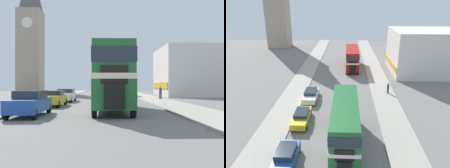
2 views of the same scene
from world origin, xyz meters
The scene contains 10 objects.
ground_plane centered at (0.00, 0.00, 0.00)m, with size 120.00×120.00×0.00m, color slate.
sidewalk_right centered at (6.75, 0.00, 0.06)m, with size 3.50×120.00×0.12m.
sidewalk_left centered at (-6.75, 0.00, 0.06)m, with size 3.50×120.00×0.12m.
double_decker_bus centered at (1.09, -0.06, 2.61)m, with size 2.52×9.99×4.41m.
bus_distant centered at (2.28, 26.20, 2.45)m, with size 2.54×10.58×4.13m.
car_parked_near centered at (-3.92, -3.21, 0.78)m, with size 1.71×4.28×1.52m.
car_parked_mid centered at (-3.96, 3.80, 0.73)m, with size 1.68×4.59×1.38m.
car_parked_far centered at (-3.87, 10.03, 0.75)m, with size 1.83×4.68×1.43m.
pedestrian_walking centered at (7.47, 12.63, 1.00)m, with size 0.32×0.32×1.56m.
shop_building_block centered at (18.24, 24.10, 4.08)m, with size 16.82×11.66×8.17m.
Camera 2 is at (1.16, -18.19, 13.25)m, focal length 35.00 mm.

